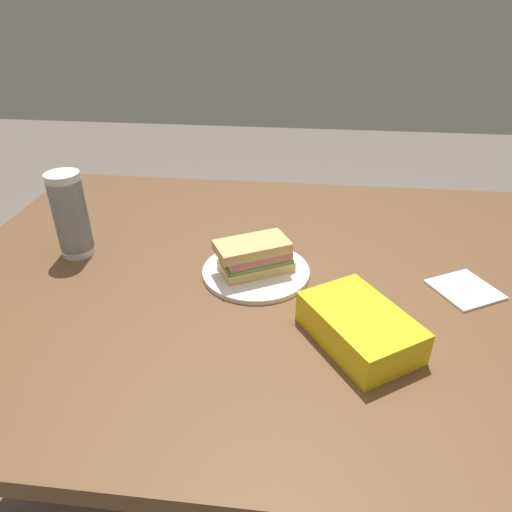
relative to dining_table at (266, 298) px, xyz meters
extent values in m
plane|color=#70665B|center=(0.00, 0.00, -0.66)|extent=(8.00, 8.00, 0.00)
cube|color=brown|center=(0.00, 0.00, 0.06)|extent=(1.59, 1.18, 0.04)
cylinder|color=brown|center=(-0.71, -0.51, -0.31)|extent=(0.07, 0.07, 0.70)
cylinder|color=brown|center=(0.71, -0.51, -0.31)|extent=(0.07, 0.07, 0.70)
cylinder|color=white|center=(0.03, 0.01, 0.08)|extent=(0.26, 0.26, 0.01)
cube|color=#DBB26B|center=(0.03, 0.01, 0.10)|extent=(0.19, 0.16, 0.02)
cube|color=#599E3F|center=(0.03, 0.01, 0.12)|extent=(0.18, 0.15, 0.01)
cube|color=#C6727A|center=(0.03, 0.01, 0.13)|extent=(0.18, 0.15, 0.02)
cube|color=yellow|center=(0.03, 0.01, 0.14)|extent=(0.17, 0.14, 0.01)
cube|color=#DBB26B|center=(0.03, 0.02, 0.16)|extent=(0.19, 0.16, 0.02)
cube|color=yellow|center=(-0.20, 0.23, 0.11)|extent=(0.25, 0.27, 0.07)
cylinder|color=silver|center=(0.50, -0.04, 0.12)|extent=(0.08, 0.08, 0.09)
cylinder|color=silver|center=(0.50, -0.04, 0.14)|extent=(0.08, 0.08, 0.09)
cylinder|color=silver|center=(0.50, -0.04, 0.16)|extent=(0.08, 0.08, 0.09)
cylinder|color=silver|center=(0.50, -0.04, 0.18)|extent=(0.08, 0.08, 0.09)
cylinder|color=silver|center=(0.50, -0.04, 0.20)|extent=(0.08, 0.08, 0.09)
cylinder|color=silver|center=(0.50, -0.04, 0.21)|extent=(0.08, 0.08, 0.09)
cylinder|color=silver|center=(0.50, -0.04, 0.23)|extent=(0.08, 0.08, 0.09)
cylinder|color=silver|center=(0.50, -0.04, 0.25)|extent=(0.08, 0.08, 0.09)
cube|color=white|center=(-0.46, 0.02, 0.08)|extent=(0.18, 0.18, 0.01)
camera|label=1|loc=(-0.08, 0.95, 0.70)|focal=32.52mm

